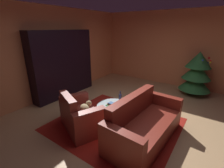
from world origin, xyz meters
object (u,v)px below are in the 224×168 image
at_px(bookshelf_unit, 67,64).
at_px(decorated_tree, 197,73).
at_px(armchair_red, 80,116).
at_px(book_stack_on_table, 112,105).
at_px(coffee_table, 114,107).
at_px(bottle_on_table, 120,98).
at_px(couch_red, 143,125).

bearing_deg(bookshelf_unit, decorated_tree, 33.81).
distance_m(bookshelf_unit, armchair_red, 2.27).
bearing_deg(book_stack_on_table, coffee_table, 67.29).
distance_m(armchair_red, book_stack_on_table, 0.74).
height_order(armchair_red, coffee_table, armchair_red).
xyz_separation_m(coffee_table, bottle_on_table, (0.03, 0.22, 0.15)).
bearing_deg(decorated_tree, bookshelf_unit, -146.19).
xyz_separation_m(armchair_red, coffee_table, (0.42, 0.67, 0.07)).
bearing_deg(armchair_red, book_stack_on_table, 56.89).
relative_size(armchair_red, decorated_tree, 0.87).
bearing_deg(book_stack_on_table, bottle_on_table, 78.54).
height_order(armchair_red, decorated_tree, decorated_tree).
bearing_deg(coffee_table, couch_red, -11.88).
height_order(bookshelf_unit, book_stack_on_table, bookshelf_unit).
relative_size(couch_red, decorated_tree, 1.34).
relative_size(bookshelf_unit, coffee_table, 2.68).
height_order(bookshelf_unit, decorated_tree, bookshelf_unit).
distance_m(bottle_on_table, decorated_tree, 2.94).
relative_size(couch_red, book_stack_on_table, 9.18).
bearing_deg(couch_red, armchair_red, -158.46).
xyz_separation_m(armchair_red, decorated_tree, (1.69, 3.54, 0.43)).
height_order(bookshelf_unit, coffee_table, bookshelf_unit).
bearing_deg(couch_red, bookshelf_unit, 166.46).
relative_size(coffee_table, bottle_on_table, 2.73).
height_order(armchair_red, book_stack_on_table, armchair_red).
bearing_deg(couch_red, coffee_table, 168.12).
distance_m(couch_red, bottle_on_table, 0.91).
relative_size(book_stack_on_table, bottle_on_table, 0.71).
relative_size(couch_red, bottle_on_table, 6.47).
distance_m(coffee_table, bottle_on_table, 0.26).
height_order(book_stack_on_table, decorated_tree, decorated_tree).
relative_size(armchair_red, book_stack_on_table, 5.97).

